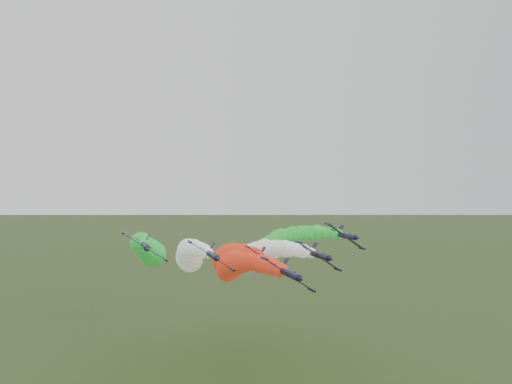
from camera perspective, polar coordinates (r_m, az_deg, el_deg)
The scene contains 6 objects.
jet_lead at distance 126.55m, azimuth -2.60°, elevation -8.39°, with size 15.80×79.93×16.95m.
jet_inner_left at distance 141.07m, azimuth -7.62°, elevation -7.16°, with size 16.13×80.26×17.28m.
jet_inner_right at distance 141.98m, azimuth 0.04°, elevation -7.24°, with size 16.10×80.23×17.25m.
jet_outer_left at distance 147.81m, azimuth -12.24°, elevation -6.46°, with size 16.38×80.52×17.54m.
jet_outer_right at distance 153.66m, azimuth 2.70°, elevation -5.77°, with size 16.50×80.64×17.66m.
jet_trail at distance 157.52m, azimuth -3.33°, elevation -7.41°, with size 16.34×80.48×17.50m.
Camera 1 is at (-33.52, -75.87, 50.95)m, focal length 35.00 mm.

